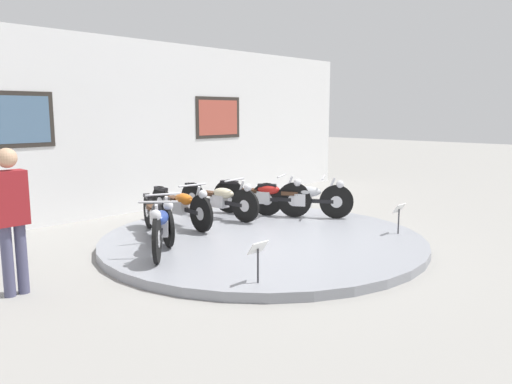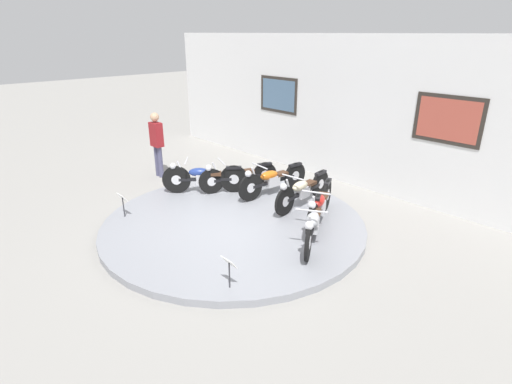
{
  "view_description": "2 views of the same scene",
  "coord_description": "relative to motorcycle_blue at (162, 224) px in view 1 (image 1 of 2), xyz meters",
  "views": [
    {
      "loc": [
        -5.81,
        -5.48,
        2.14
      ],
      "look_at": [
        -0.16,
        -0.0,
        0.88
      ],
      "focal_mm": 35.0,
      "sensor_mm": 36.0,
      "label": 1
    },
    {
      "loc": [
        5.61,
        -4.68,
        3.68
      ],
      "look_at": [
        0.27,
        0.36,
        0.73
      ],
      "focal_mm": 28.0,
      "sensor_mm": 36.0,
      "label": 2
    }
  ],
  "objects": [
    {
      "name": "motorcycle_cream",
      "position": [
        2.11,
        1.09,
        -0.02
      ],
      "size": [
        0.54,
        1.97,
        0.79
      ],
      "color": "black",
      "rests_on": "display_platform"
    },
    {
      "name": "motorcycle_black",
      "position": [
        0.41,
        0.68,
        -0.02
      ],
      "size": [
        0.8,
        1.84,
        0.78
      ],
      "color": "black",
      "rests_on": "display_platform"
    },
    {
      "name": "motorcycle_silver",
      "position": [
        3.3,
        -0.0,
        -0.01
      ],
      "size": [
        1.11,
        1.72,
        0.8
      ],
      "color": "black",
      "rests_on": "display_platform"
    },
    {
      "name": "ground_plane",
      "position": [
        1.65,
        -0.48,
        -0.53
      ],
      "size": [
        60.0,
        60.0,
        0.0
      ],
      "primitive_type": "plane",
      "color": "gray"
    },
    {
      "name": "motorcycle_orange",
      "position": [
        1.19,
        1.09,
        -0.01
      ],
      "size": [
        0.54,
        1.98,
        0.79
      ],
      "color": "black",
      "rests_on": "display_platform"
    },
    {
      "name": "info_placard_front_centre",
      "position": [
        3.35,
        -2.0,
        -0.03
      ],
      "size": [
        0.26,
        0.11,
        0.51
      ],
      "color": "#333338",
      "rests_on": "display_platform"
    },
    {
      "name": "display_platform",
      "position": [
        1.65,
        -0.48,
        -0.46
      ],
      "size": [
        5.26,
        5.26,
        0.13
      ],
      "primitive_type": "cylinder",
      "color": "gray",
      "rests_on": "ground_plane"
    },
    {
      "name": "visitor_standing",
      "position": [
        -2.07,
        0.02,
        0.47
      ],
      "size": [
        0.36,
        0.23,
        1.74
      ],
      "color": "#4C4C6B",
      "rests_on": "ground_plane"
    },
    {
      "name": "motorcycle_blue",
      "position": [
        0.0,
        0.0,
        0.0
      ],
      "size": [
        1.37,
        1.55,
        0.81
      ],
      "color": "black",
      "rests_on": "display_platform"
    },
    {
      "name": "back_wall",
      "position": [
        1.65,
        3.4,
        1.31
      ],
      "size": [
        14.0,
        0.22,
        3.66
      ],
      "color": "white",
      "rests_on": "ground_plane"
    },
    {
      "name": "motorcycle_red",
      "position": [
        2.89,
        0.69,
        0.0
      ],
      "size": [
        0.92,
        1.85,
        0.81
      ],
      "color": "black",
      "rests_on": "display_platform"
    },
    {
      "name": "info_placard_front_left",
      "position": [
        -0.05,
        -2.0,
        -0.03
      ],
      "size": [
        0.26,
        0.11,
        0.51
      ],
      "color": "#333338",
      "rests_on": "display_platform"
    }
  ]
}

